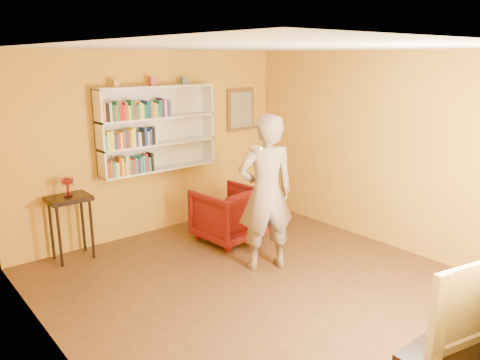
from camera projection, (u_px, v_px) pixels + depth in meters
name	position (u px, v px, depth m)	size (l,w,h in m)	color
room_shell	(267.00, 205.00, 5.18)	(5.30, 5.80, 2.88)	#492E17
bookshelf	(156.00, 129.00, 6.83)	(1.80, 0.29, 1.23)	white
books_row_lower	(129.00, 166.00, 6.56)	(0.70, 0.19, 0.27)	brown
books_row_middle	(130.00, 139.00, 6.48)	(0.78, 0.18, 0.27)	teal
books_row_upper	(136.00, 110.00, 6.46)	(1.02, 0.19, 0.27)	orange
ornament_left	(116.00, 83.00, 6.24)	(0.08, 0.08, 0.10)	#AE9031
ornament_centre	(153.00, 81.00, 6.58)	(0.09, 0.09, 0.12)	#A7374A
ornament_right	(184.00, 80.00, 6.91)	(0.08, 0.08, 0.11)	slate
framed_painting	(241.00, 110.00, 7.84)	(0.55, 0.05, 0.70)	brown
console_table	(69.00, 207.00, 6.07)	(0.53, 0.40, 0.86)	black
ruby_lustre	(67.00, 183.00, 5.99)	(0.16, 0.16, 0.25)	maroon
armchair	(228.00, 214.00, 6.80)	(0.84, 0.86, 0.78)	#4E0509
person	(266.00, 193.00, 5.75)	(0.72, 0.47, 1.96)	#776757
game_remote	(257.00, 148.00, 5.23)	(0.04, 0.15, 0.04)	white
tv_cabinet	(464.00, 360.00, 3.75)	(1.42, 0.42, 0.51)	black
television	(473.00, 294.00, 3.60)	(1.17, 0.15, 0.67)	black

